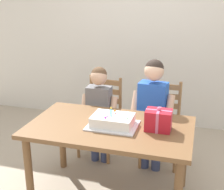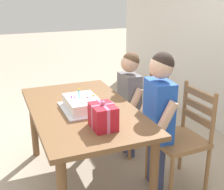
% 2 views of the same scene
% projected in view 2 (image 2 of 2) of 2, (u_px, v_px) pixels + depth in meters
% --- Properties ---
extents(ground_plane, '(20.00, 20.00, 0.00)m').
position_uv_depth(ground_plane, '(85.00, 181.00, 2.87)').
color(ground_plane, tan).
extents(dining_table, '(1.47, 0.86, 0.74)m').
position_uv_depth(dining_table, '(83.00, 119.00, 2.66)').
color(dining_table, brown).
rests_on(dining_table, ground).
extents(birthday_cake, '(0.44, 0.34, 0.19)m').
position_uv_depth(birthday_cake, '(82.00, 104.00, 2.58)').
color(birthday_cake, silver).
rests_on(birthday_cake, dining_table).
extents(gift_box_red_large, '(0.23, 0.17, 0.22)m').
position_uv_depth(gift_box_red_large, '(103.00, 116.00, 2.23)').
color(gift_box_red_large, red).
rests_on(gift_box_red_large, dining_table).
extents(chair_left, '(0.46, 0.46, 0.92)m').
position_uv_depth(chair_left, '(145.00, 109.00, 3.31)').
color(chair_left, '#996B42').
rests_on(chair_left, ground).
extents(chair_right, '(0.44, 0.44, 0.92)m').
position_uv_depth(chair_right, '(182.00, 138.00, 2.69)').
color(chair_right, '#996B42').
rests_on(chair_right, ground).
extents(child_older, '(0.46, 0.27, 1.24)m').
position_uv_depth(child_older, '(159.00, 109.00, 2.58)').
color(child_older, '#38426B').
rests_on(child_older, ground).
extents(child_younger, '(0.40, 0.23, 1.12)m').
position_uv_depth(child_younger, '(129.00, 95.00, 3.11)').
color(child_younger, '#38426B').
rests_on(child_younger, ground).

